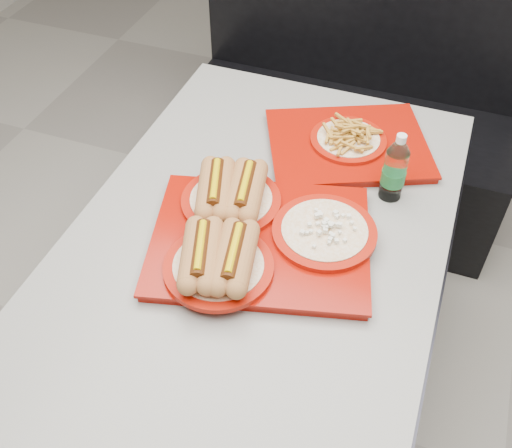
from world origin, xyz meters
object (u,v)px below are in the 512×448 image
(booth_bench, at_px, (348,112))
(tray_far, at_px, (348,141))
(diner_table, at_px, (256,280))
(tray_near, at_px, (251,232))
(water_bottle, at_px, (394,171))

(booth_bench, distance_m, tray_far, 0.78)
(tray_far, bearing_deg, diner_table, -106.60)
(booth_bench, distance_m, tray_near, 1.18)
(diner_table, bearing_deg, tray_near, -99.01)
(tray_near, height_order, water_bottle, water_bottle)
(water_bottle, bearing_deg, tray_far, 134.77)
(tray_far, relative_size, water_bottle, 2.78)
(diner_table, relative_size, booth_bench, 1.05)
(tray_near, distance_m, tray_far, 0.46)
(diner_table, distance_m, tray_far, 0.48)
(booth_bench, relative_size, water_bottle, 6.89)
(tray_far, bearing_deg, booth_bench, 100.48)
(booth_bench, relative_size, tray_near, 2.25)
(diner_table, height_order, booth_bench, booth_bench)
(tray_near, bearing_deg, booth_bench, 89.83)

